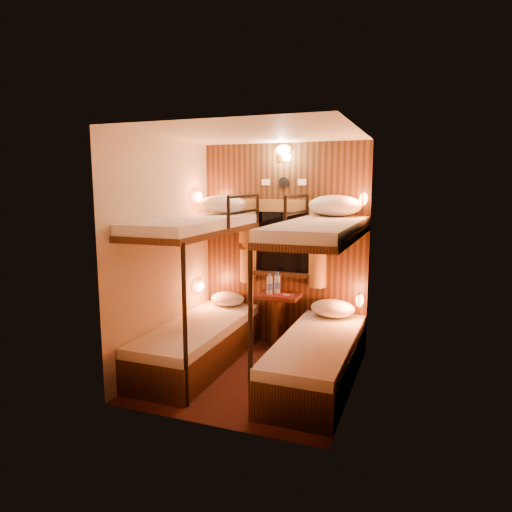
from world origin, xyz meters
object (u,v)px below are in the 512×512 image
at_px(bunk_right, 318,327).
at_px(bottle_right, 277,284).
at_px(table, 278,314).
at_px(bottle_left, 270,285).
at_px(bunk_left, 198,314).

xyz_separation_m(bunk_right, bottle_right, (-0.68, 0.82, 0.20)).
bearing_deg(bottle_right, bunk_right, -50.58).
height_order(table, bottle_right, bottle_right).
relative_size(table, bottle_right, 2.55).
height_order(bunk_right, bottle_right, bunk_right).
height_order(table, bottle_left, bottle_left).
relative_size(bunk_right, table, 2.90).
relative_size(table, bottle_left, 2.60).
bearing_deg(bottle_right, bottle_left, -126.41).
xyz_separation_m(bottle_left, bottle_right, (0.07, 0.09, 0.00)).
distance_m(bottle_left, bottle_right, 0.11).
relative_size(bunk_right, bottle_right, 7.40).
bearing_deg(bunk_right, bottle_right, 129.42).
height_order(bunk_left, bottle_right, bunk_left).
bearing_deg(bottle_right, bunk_left, -126.91).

